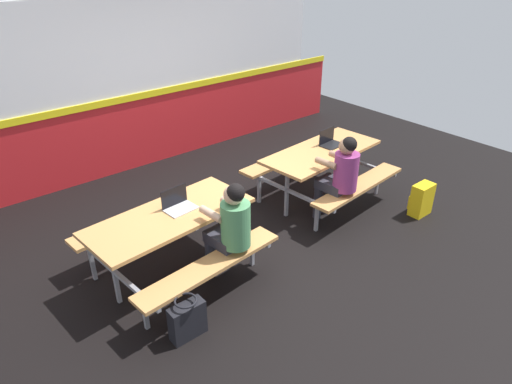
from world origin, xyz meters
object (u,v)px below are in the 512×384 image
at_px(student_nearer, 231,225).
at_px(laptop_dark, 330,142).
at_px(picnic_table_right, 321,161).
at_px(tote_bag_bright, 187,320).
at_px(picnic_table_left, 171,228).
at_px(backpack_dark, 421,200).
at_px(student_further, 340,173).
at_px(laptop_silver, 178,205).

relative_size(student_nearer, laptop_dark, 3.57).
bearing_deg(picnic_table_right, tote_bag_bright, -159.89).
bearing_deg(picnic_table_left, backpack_dark, -17.84).
xyz_separation_m(picnic_table_left, student_further, (2.16, -0.44, 0.13)).
xyz_separation_m(picnic_table_right, laptop_silver, (-2.31, -0.10, 0.21)).
height_order(picnic_table_left, tote_bag_bright, picnic_table_left).
distance_m(picnic_table_left, student_nearer, 0.67).
height_order(laptop_dark, backpack_dark, laptop_dark).
bearing_deg(backpack_dark, student_nearer, 169.89).
bearing_deg(student_further, picnic_table_left, 168.57).
bearing_deg(tote_bag_bright, picnic_table_right, 20.11).
height_order(student_nearer, tote_bag_bright, student_nearer).
distance_m(student_nearer, student_further, 1.77).
height_order(picnic_table_left, picnic_table_right, same).
relative_size(student_further, tote_bag_bright, 2.81).
relative_size(laptop_silver, laptop_dark, 1.00).
bearing_deg(laptop_silver, student_nearer, -66.41).
bearing_deg(backpack_dark, picnic_table_left, 162.16).
bearing_deg(tote_bag_bright, laptop_dark, 19.69).
height_order(student_further, laptop_dark, student_further).
bearing_deg(laptop_dark, student_nearer, -162.29).
bearing_deg(laptop_dark, tote_bag_bright, -160.31).
bearing_deg(backpack_dark, picnic_table_right, 121.64).
bearing_deg(laptop_silver, laptop_dark, 3.49).
bearing_deg(laptop_silver, backpack_dark, -19.46).
distance_m(laptop_dark, tote_bag_bright, 3.32).
relative_size(picnic_table_left, student_further, 1.50).
bearing_deg(laptop_silver, picnic_table_left, -160.57).
bearing_deg(picnic_table_left, picnic_table_right, 3.44).
relative_size(backpack_dark, tote_bag_bright, 1.02).
bearing_deg(picnic_table_right, picnic_table_left, -176.56).
bearing_deg(picnic_table_left, student_nearer, -53.25).
distance_m(student_further, tote_bag_bright, 2.65).
distance_m(laptop_silver, backpack_dark, 3.26).
relative_size(picnic_table_left, student_nearer, 1.50).
bearing_deg(picnic_table_left, student_further, -11.43).
relative_size(picnic_table_left, backpack_dark, 4.10).
bearing_deg(laptop_silver, student_further, -13.54).
bearing_deg(tote_bag_bright, student_nearer, 25.15).
xyz_separation_m(laptop_silver, backpack_dark, (3.03, -1.07, -0.57)).
distance_m(laptop_silver, laptop_dark, 2.54).
xyz_separation_m(student_nearer, backpack_dark, (2.78, -0.50, -0.49)).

